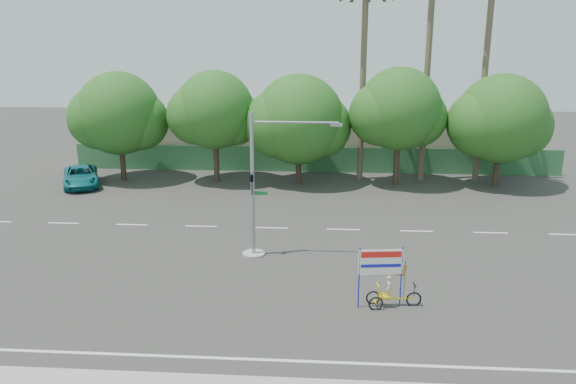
{
  "coord_description": "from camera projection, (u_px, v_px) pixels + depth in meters",
  "views": [
    {
      "loc": [
        0.93,
        -21.52,
        10.39
      ],
      "look_at": [
        -0.75,
        3.03,
        3.5
      ],
      "focal_mm": 35.0,
      "sensor_mm": 36.0,
      "label": 1
    }
  ],
  "objects": [
    {
      "name": "tree_far_left",
      "position": [
        118.0,
        116.0,
        40.47
      ],
      "size": [
        7.14,
        6.0,
        7.96
      ],
      "color": "#473828",
      "rests_on": "ground"
    },
    {
      "name": "palm_mid",
      "position": [
        487.0,
        50.0,
        38.95
      ],
      "size": [
        3.73,
        3.79,
        15.45
      ],
      "color": "#70604C",
      "rests_on": "ground"
    },
    {
      "name": "tree_far_right",
      "position": [
        500.0,
        121.0,
        38.73
      ],
      "size": [
        7.38,
        6.2,
        7.94
      ],
      "color": "#473828",
      "rests_on": "ground"
    },
    {
      "name": "palm_short",
      "position": [
        364.0,
        58.0,
        39.65
      ],
      "size": [
        3.73,
        3.79,
        14.45
      ],
      "color": "#70604C",
      "rests_on": "ground"
    },
    {
      "name": "tree_left",
      "position": [
        214.0,
        113.0,
        39.93
      ],
      "size": [
        6.66,
        5.6,
        8.07
      ],
      "color": "#473828",
      "rests_on": "ground"
    },
    {
      "name": "palm_tall",
      "position": [
        430.0,
        34.0,
        38.93
      ],
      "size": [
        3.73,
        3.79,
        17.45
      ],
      "color": "#70604C",
      "rests_on": "ground"
    },
    {
      "name": "tree_right",
      "position": [
        398.0,
        112.0,
        39.03
      ],
      "size": [
        6.9,
        5.8,
        8.36
      ],
      "color": "#473828",
      "rests_on": "ground"
    },
    {
      "name": "fence",
      "position": [
        313.0,
        159.0,
        43.92
      ],
      "size": [
        38.0,
        0.08,
        2.0
      ],
      "primitive_type": "cube",
      "color": "#336B3D",
      "rests_on": "ground"
    },
    {
      "name": "building_left",
      "position": [
        200.0,
        135.0,
        48.63
      ],
      "size": [
        12.0,
        8.0,
        4.0
      ],
      "primitive_type": "cube",
      "color": "#BDAE96",
      "rests_on": "ground"
    },
    {
      "name": "tree_center",
      "position": [
        298.0,
        122.0,
        39.7
      ],
      "size": [
        7.62,
        6.4,
        7.85
      ],
      "color": "#473828",
      "rests_on": "ground"
    },
    {
      "name": "traffic_signal",
      "position": [
        259.0,
        198.0,
        26.72
      ],
      "size": [
        4.72,
        1.1,
        7.0
      ],
      "color": "gray",
      "rests_on": "ground"
    },
    {
      "name": "trike_billboard",
      "position": [
        386.0,
        283.0,
        22.01
      ],
      "size": [
        2.58,
        0.73,
        2.54
      ],
      "rotation": [
        0.0,
        0.0,
        0.12
      ],
      "color": "black",
      "rests_on": "ground"
    },
    {
      "name": "building_right",
      "position": [
        409.0,
        140.0,
        47.51
      ],
      "size": [
        14.0,
        8.0,
        3.6
      ],
      "primitive_type": "cube",
      "color": "#BDAE96",
      "rests_on": "ground"
    },
    {
      "name": "ground",
      "position": [
        301.0,
        292.0,
        23.54
      ],
      "size": [
        120.0,
        120.0,
        0.0
      ],
      "primitive_type": "plane",
      "color": "#33302D",
      "rests_on": "ground"
    },
    {
      "name": "pickup_truck",
      "position": [
        81.0,
        176.0,
        39.97
      ],
      "size": [
        4.12,
        5.51,
        1.39
      ],
      "primitive_type": "imported",
      "rotation": [
        0.0,
        0.0,
        0.41
      ],
      "color": "#106F76",
      "rests_on": "ground"
    }
  ]
}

